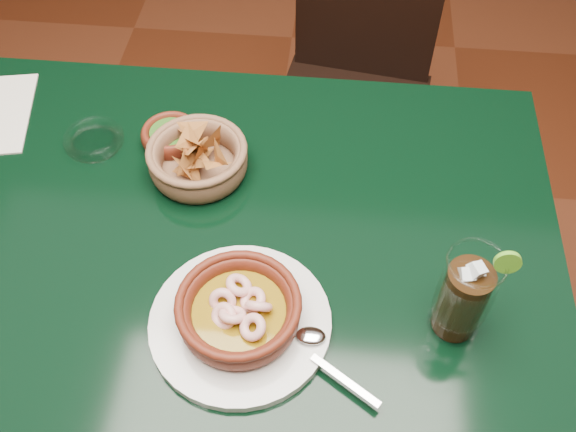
# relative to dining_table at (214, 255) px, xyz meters

# --- Properties ---
(ground) EXTENTS (7.00, 7.00, 0.00)m
(ground) POSITION_rel_dining_table_xyz_m (0.00, 0.00, -0.65)
(ground) COLOR #471C0C
(ground) RESTS_ON ground
(dining_table) EXTENTS (1.20, 0.80, 0.75)m
(dining_table) POSITION_rel_dining_table_xyz_m (0.00, 0.00, 0.00)
(dining_table) COLOR black
(dining_table) RESTS_ON ground
(dining_chair) EXTENTS (0.45, 0.45, 0.86)m
(dining_chair) POSITION_rel_dining_table_xyz_m (0.25, 0.70, -0.18)
(dining_chair) COLOR black
(dining_chair) RESTS_ON ground
(shrimp_plate) EXTENTS (0.35, 0.28, 0.08)m
(shrimp_plate) POSITION_rel_dining_table_xyz_m (0.08, -0.19, 0.13)
(shrimp_plate) COLOR silver
(shrimp_plate) RESTS_ON dining_table
(chip_basket) EXTENTS (0.21, 0.21, 0.13)m
(chip_basket) POSITION_rel_dining_table_xyz_m (-0.04, 0.12, 0.13)
(chip_basket) COLOR brown
(chip_basket) RESTS_ON dining_table
(guacamole_ramekin) EXTENTS (0.13, 0.13, 0.04)m
(guacamole_ramekin) POSITION_rel_dining_table_xyz_m (-0.10, 0.18, 0.12)
(guacamole_ramekin) COLOR #511A0E
(guacamole_ramekin) RESTS_ON dining_table
(cola_drink) EXTENTS (0.17, 0.17, 0.19)m
(cola_drink) POSITION_rel_dining_table_xyz_m (0.41, -0.16, 0.18)
(cola_drink) COLOR white
(cola_drink) RESTS_ON dining_table
(glass_ashtray) EXTENTS (0.12, 0.12, 0.03)m
(glass_ashtray) POSITION_rel_dining_table_xyz_m (-0.25, 0.16, 0.11)
(glass_ashtray) COLOR white
(glass_ashtray) RESTS_ON dining_table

